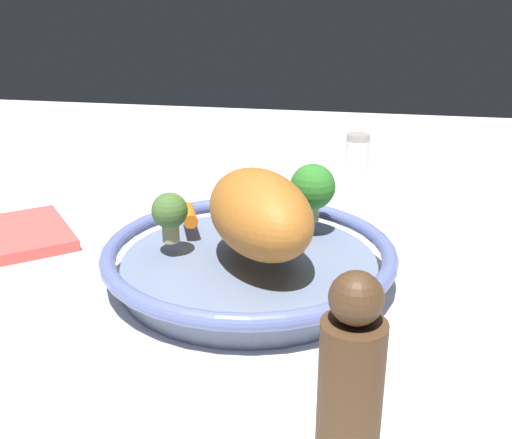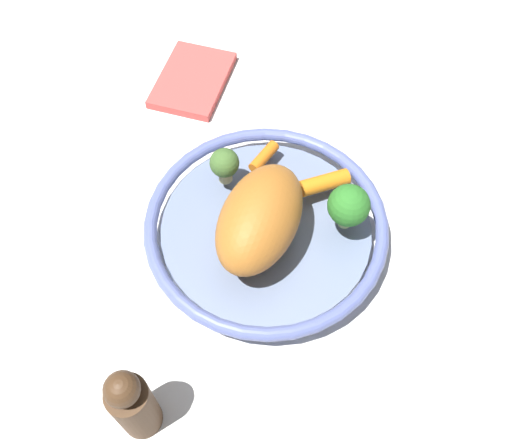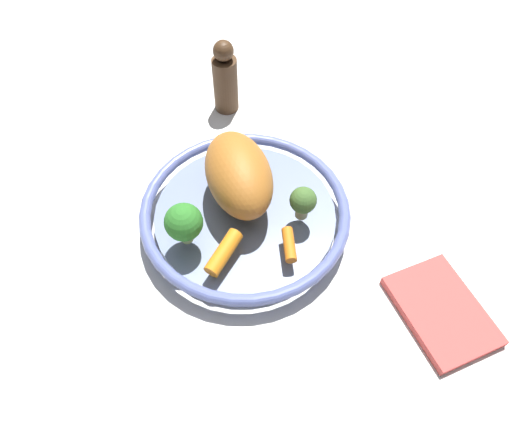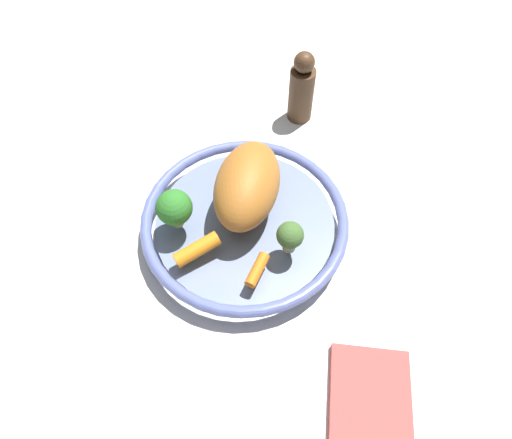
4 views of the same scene
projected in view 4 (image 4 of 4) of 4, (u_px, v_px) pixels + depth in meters
ground_plane at (245, 232)px, 0.75m from camera, size 1.83×1.83×0.00m
serving_bowl at (245, 224)px, 0.73m from camera, size 0.31×0.31×0.04m
roast_chicken_piece at (247, 185)px, 0.69m from camera, size 0.18×0.16×0.09m
baby_carrot_right at (197, 249)px, 0.67m from camera, size 0.07×0.04×0.03m
baby_carrot_center at (257, 270)px, 0.65m from camera, size 0.05×0.03×0.02m
broccoli_floret_mid at (290, 236)px, 0.66m from camera, size 0.04×0.04×0.05m
broccoli_floret_edge at (174, 208)px, 0.67m from camera, size 0.05×0.05×0.07m
pepper_mill at (302, 89)px, 0.84m from camera, size 0.04×0.04×0.14m
dish_towel at (370, 404)px, 0.60m from camera, size 0.18×0.17×0.01m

